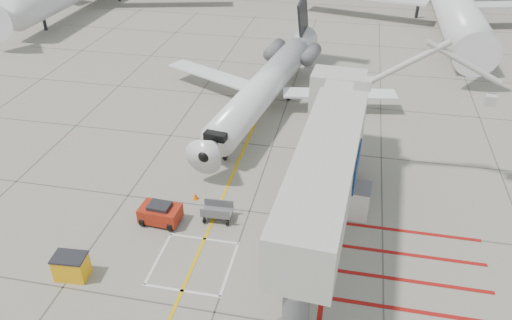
% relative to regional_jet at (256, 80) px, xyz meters
% --- Properties ---
extents(ground_plane, '(260.00, 260.00, 0.00)m').
position_rel_regional_jet_xyz_m(ground_plane, '(1.98, -15.82, -3.57)').
color(ground_plane, gray).
rests_on(ground_plane, ground).
extents(regional_jet, '(25.54, 30.25, 7.14)m').
position_rel_regional_jet_xyz_m(regional_jet, '(0.00, 0.00, 0.00)').
color(regional_jet, white).
rests_on(regional_jet, ground_plane).
extents(jet_bridge, '(10.95, 20.95, 8.15)m').
position_rel_regional_jet_xyz_m(jet_bridge, '(6.41, -13.67, 0.50)').
color(jet_bridge, beige).
rests_on(jet_bridge, ground_plane).
extents(pushback_tug, '(2.43, 1.61, 1.37)m').
position_rel_regional_jet_xyz_m(pushback_tug, '(-2.98, -13.85, -2.89)').
color(pushback_tug, '#A3220F').
rests_on(pushback_tug, ground_plane).
extents(spill_bin, '(1.70, 1.20, 1.41)m').
position_rel_regional_jet_xyz_m(spill_bin, '(-5.86, -19.00, -2.87)').
color(spill_bin, '#FBAD0D').
rests_on(spill_bin, ground_plane).
extents(baggage_cart, '(1.83, 1.19, 1.13)m').
position_rel_regional_jet_xyz_m(baggage_cart, '(0.25, -12.95, -3.01)').
color(baggage_cart, '#5A5A5F').
rests_on(baggage_cart, ground_plane).
extents(ground_power_unit, '(2.69, 1.68, 2.05)m').
position_rel_regional_jet_xyz_m(ground_power_unit, '(7.80, -10.73, -2.54)').
color(ground_power_unit, silver).
rests_on(ground_power_unit, ground_plane).
extents(cone_nose, '(0.37, 0.37, 0.51)m').
position_rel_regional_jet_xyz_m(cone_nose, '(-1.66, -11.27, -3.32)').
color(cone_nose, orange).
rests_on(cone_nose, ground_plane).
extents(cone_side, '(0.37, 0.37, 0.51)m').
position_rel_regional_jet_xyz_m(cone_side, '(5.29, -7.12, -3.31)').
color(cone_side, '#FF4A0D').
rests_on(cone_side, ground_plane).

